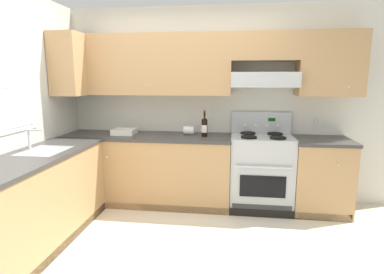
{
  "coord_description": "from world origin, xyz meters",
  "views": [
    {
      "loc": [
        0.65,
        -2.67,
        1.63
      ],
      "look_at": [
        0.2,
        0.7,
        1.0
      ],
      "focal_mm": 29.58,
      "sensor_mm": 36.0,
      "label": 1
    }
  ],
  "objects_px": {
    "stove": "(261,171)",
    "bowl": "(124,132)",
    "paper_towel_roll": "(189,130)",
    "wine_bottle": "(204,126)"
  },
  "relations": [
    {
      "from": "wine_bottle",
      "to": "paper_towel_roll",
      "type": "xyz_separation_m",
      "value": [
        -0.21,
        0.12,
        -0.08
      ]
    },
    {
      "from": "wine_bottle",
      "to": "bowl",
      "type": "height_order",
      "value": "wine_bottle"
    },
    {
      "from": "wine_bottle",
      "to": "bowl",
      "type": "relative_size",
      "value": 1.16
    },
    {
      "from": "wine_bottle",
      "to": "stove",
      "type": "bearing_deg",
      "value": 1.76
    },
    {
      "from": "stove",
      "to": "paper_towel_roll",
      "type": "relative_size",
      "value": 8.73
    },
    {
      "from": "stove",
      "to": "bowl",
      "type": "height_order",
      "value": "stove"
    },
    {
      "from": "paper_towel_roll",
      "to": "bowl",
      "type": "bearing_deg",
      "value": -173.63
    },
    {
      "from": "bowl",
      "to": "paper_towel_roll",
      "type": "bearing_deg",
      "value": 6.37
    },
    {
      "from": "stove",
      "to": "wine_bottle",
      "type": "height_order",
      "value": "wine_bottle"
    },
    {
      "from": "stove",
      "to": "paper_towel_roll",
      "type": "bearing_deg",
      "value": 173.92
    }
  ]
}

